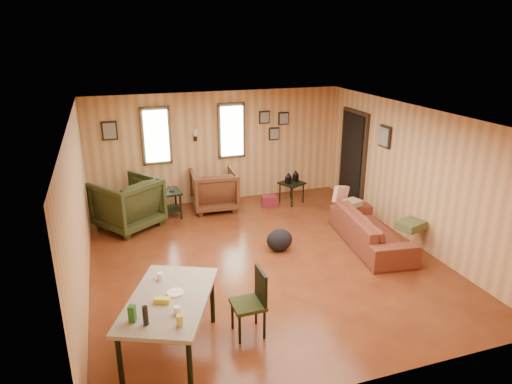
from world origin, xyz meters
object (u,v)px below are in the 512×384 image
at_px(sofa, 371,224).
at_px(end_table, 167,200).
at_px(dining_table, 169,303).
at_px(recliner_green, 127,201).
at_px(recliner_brown, 214,188).
at_px(side_table, 292,181).

bearing_deg(sofa, end_table, 60.64).
xyz_separation_m(end_table, dining_table, (-0.55, -4.17, 0.29)).
distance_m(recliner_green, end_table, 0.82).
bearing_deg(sofa, recliner_brown, 47.88).
bearing_deg(recliner_green, recliner_brown, 158.17).
distance_m(recliner_green, dining_table, 3.93).
xyz_separation_m(side_table, dining_table, (-3.25, -4.16, 0.18)).
bearing_deg(recliner_green, sofa, 116.42).
bearing_deg(side_table, end_table, 179.73).
height_order(recliner_green, end_table, recliner_green).
height_order(side_table, dining_table, dining_table).
distance_m(recliner_brown, dining_table, 4.63).
relative_size(sofa, side_table, 2.81).
bearing_deg(side_table, dining_table, -128.03).
xyz_separation_m(end_table, side_table, (2.71, -0.01, 0.11)).
bearing_deg(dining_table, recliner_green, 117.06).
bearing_deg(dining_table, sofa, 48.98).
bearing_deg(recliner_green, side_table, 148.66).
bearing_deg(side_table, sofa, -77.99).
bearing_deg(end_table, recliner_green, -162.30).
bearing_deg(recliner_brown, end_table, 13.68).
height_order(recliner_brown, end_table, recliner_brown).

